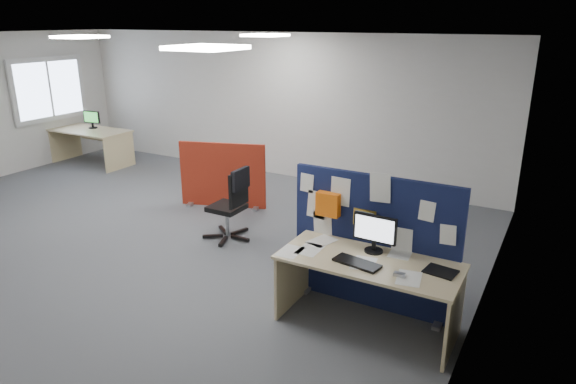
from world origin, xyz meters
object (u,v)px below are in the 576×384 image
at_px(main_desk, 370,274).
at_px(monitor_second, 92,119).
at_px(second_desk, 92,138).
at_px(office_chair, 233,200).
at_px(monitor_main, 375,232).
at_px(red_divider, 223,176).
at_px(navy_divider, 372,242).

relative_size(main_desk, monitor_second, 4.34).
relative_size(second_desk, office_chair, 1.65).
distance_m(main_desk, monitor_main, 0.42).
distance_m(main_desk, red_divider, 3.91).
bearing_deg(second_desk, main_desk, -22.00).
bearing_deg(main_desk, office_chair, 155.59).
distance_m(navy_divider, second_desk, 7.59).
relative_size(navy_divider, red_divider, 1.30).
xyz_separation_m(monitor_main, monitor_second, (-7.30, 2.89, -0.01)).
bearing_deg(monitor_main, navy_divider, 116.98).
height_order(red_divider, second_desk, red_divider).
relative_size(main_desk, red_divider, 1.28).
relative_size(navy_divider, monitor_second, 4.42).
bearing_deg(monitor_second, monitor_main, -27.81).
height_order(monitor_main, red_divider, monitor_main).
bearing_deg(second_desk, red_divider, -11.72).
bearing_deg(navy_divider, red_divider, 151.03).
height_order(main_desk, monitor_second, monitor_second).
distance_m(monitor_main, second_desk, 7.76).
height_order(monitor_main, office_chair, monitor_main).
height_order(second_desk, office_chair, office_chair).
height_order(main_desk, red_divider, red_divider).
height_order(navy_divider, office_chair, navy_divider).
distance_m(main_desk, office_chair, 2.61).
bearing_deg(red_divider, office_chair, -66.70).
xyz_separation_m(main_desk, second_desk, (-7.26, 2.93, -0.00)).
height_order(main_desk, monitor_main, monitor_main).
xyz_separation_m(monitor_main, red_divider, (-3.27, 1.95, -0.43)).
bearing_deg(monitor_second, second_desk, -64.23).
distance_m(monitor_main, red_divider, 3.83).
distance_m(red_divider, monitor_second, 4.16).
relative_size(navy_divider, office_chair, 1.73).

